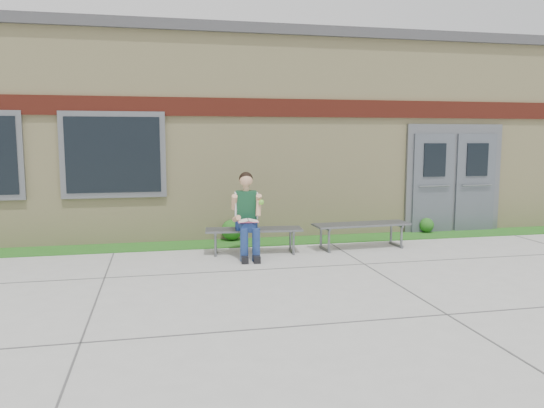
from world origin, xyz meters
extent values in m
plane|color=#9E9E99|center=(0.00, 0.00, 0.00)|extent=(80.00, 80.00, 0.00)
cube|color=#255516|center=(0.00, 2.60, 0.01)|extent=(16.00, 0.80, 0.02)
cube|color=beige|center=(0.00, 6.00, 2.00)|extent=(16.00, 6.00, 4.00)
cube|color=#3F3F42|center=(0.00, 6.00, 4.10)|extent=(16.20, 6.20, 0.20)
cube|color=maroon|center=(0.00, 2.97, 2.60)|extent=(16.00, 0.06, 0.35)
cube|color=slate|center=(-3.00, 2.96, 1.70)|extent=(1.90, 0.08, 1.60)
cube|color=black|center=(-3.00, 2.92, 1.70)|extent=(1.70, 0.04, 1.40)
cube|color=slate|center=(4.00, 2.96, 1.15)|extent=(2.20, 0.08, 2.30)
cube|color=#515761|center=(3.50, 2.91, 1.05)|extent=(0.92, 0.06, 2.10)
cube|color=#515761|center=(4.50, 2.91, 1.05)|extent=(0.92, 0.06, 2.10)
cube|color=slate|center=(-0.59, 1.69, 0.42)|extent=(1.72, 0.64, 0.03)
cube|color=slate|center=(-1.26, 1.69, 0.19)|extent=(0.09, 0.47, 0.38)
cube|color=slate|center=(0.09, 1.69, 0.19)|extent=(0.09, 0.47, 0.38)
cube|color=slate|center=(1.41, 1.69, 0.44)|extent=(1.80, 0.59, 0.03)
cube|color=slate|center=(0.70, 1.69, 0.20)|extent=(0.07, 0.50, 0.41)
cube|color=slate|center=(2.13, 1.69, 0.20)|extent=(0.07, 0.50, 0.41)
cube|color=navy|center=(-0.73, 1.64, 0.52)|extent=(0.39, 0.29, 0.17)
cube|color=#103B20|center=(-0.73, 1.62, 0.86)|extent=(0.37, 0.25, 0.50)
sphere|color=tan|center=(-0.73, 1.61, 1.30)|extent=(0.25, 0.25, 0.23)
sphere|color=black|center=(-0.73, 1.63, 1.32)|extent=(0.26, 0.26, 0.24)
cylinder|color=navy|center=(-0.85, 1.37, 0.55)|extent=(0.20, 0.47, 0.16)
cylinder|color=navy|center=(-0.66, 1.35, 0.55)|extent=(0.20, 0.47, 0.16)
cylinder|color=navy|center=(-0.85, 1.11, 0.27)|extent=(0.13, 0.13, 0.54)
cylinder|color=navy|center=(-0.66, 1.09, 0.27)|extent=(0.13, 0.13, 0.54)
cube|color=black|center=(-0.86, 1.03, 0.05)|extent=(0.13, 0.29, 0.11)
cube|color=black|center=(-0.66, 1.01, 0.05)|extent=(0.13, 0.29, 0.11)
cylinder|color=tan|center=(-0.94, 1.57, 0.93)|extent=(0.12, 0.25, 0.29)
cylinder|color=tan|center=(-0.53, 1.54, 0.93)|extent=(0.12, 0.25, 0.29)
cube|color=white|center=(-0.77, 1.23, 0.65)|extent=(0.36, 0.27, 0.02)
cube|color=#C34969|center=(-0.77, 1.23, 0.64)|extent=(0.36, 0.28, 0.01)
sphere|color=#71D238|center=(-0.51, 1.38, 0.94)|extent=(0.09, 0.09, 0.09)
sphere|color=#255516|center=(-0.82, 2.85, 0.22)|extent=(0.40, 0.40, 0.40)
sphere|color=#255516|center=(3.35, 2.85, 0.17)|extent=(0.30, 0.30, 0.30)
camera|label=1|loc=(-2.21, -7.31, 2.02)|focal=35.00mm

